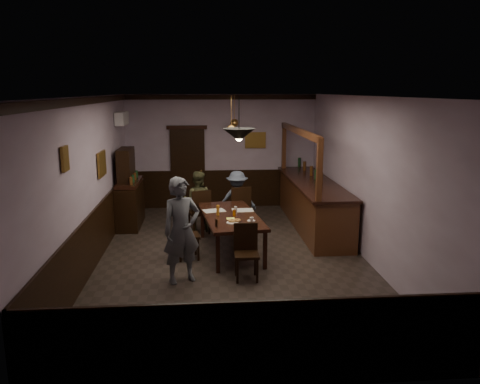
{
  "coord_description": "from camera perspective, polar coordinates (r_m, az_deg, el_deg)",
  "views": [
    {
      "loc": [
        -0.51,
        -8.37,
        3.11
      ],
      "look_at": [
        0.21,
        0.54,
        1.15
      ],
      "focal_mm": 35.0,
      "sensor_mm": 36.0,
      "label": 1
    }
  ],
  "objects": [
    {
      "name": "pastry_plate",
      "position": [
        8.47,
        -0.93,
        -3.75
      ],
      "size": [
        0.22,
        0.22,
        0.01
      ],
      "primitive_type": "cylinder",
      "color": "white",
      "rests_on": "dining_table"
    },
    {
      "name": "pastry_ring_a",
      "position": [
        8.49,
        -1.03,
        -3.52
      ],
      "size": [
        0.13,
        0.13,
        0.04
      ],
      "primitive_type": "torus",
      "color": "#C68C47",
      "rests_on": "pastry_plate"
    },
    {
      "name": "person_seated_right",
      "position": [
        10.61,
        -0.35,
        -0.96
      ],
      "size": [
        0.9,
        0.58,
        1.32
      ],
      "primitive_type": "imported",
      "rotation": [
        0.0,
        0.0,
        3.04
      ],
      "color": "slate",
      "rests_on": "ground"
    },
    {
      "name": "room",
      "position": [
        8.53,
        -1.13,
        1.49
      ],
      "size": [
        5.01,
        8.01,
        3.01
      ],
      "color": "#2D2621",
      "rests_on": "ground"
    },
    {
      "name": "person_standing",
      "position": [
        7.67,
        -7.14,
        -4.65
      ],
      "size": [
        0.76,
        0.65,
        1.75
      ],
      "primitive_type": "imported",
      "rotation": [
        0.0,
        0.0,
        0.43
      ],
      "color": "slate",
      "rests_on": "ground"
    },
    {
      "name": "picture_left_small",
      "position": [
        7.1,
        -20.56,
        3.83
      ],
      "size": [
        0.04,
        0.28,
        0.36
      ],
      "color": "olive",
      "rests_on": "ground"
    },
    {
      "name": "napkin",
      "position": [
        8.75,
        -1.16,
        -3.26
      ],
      "size": [
        0.17,
        0.17,
        0.0
      ],
      "primitive_type": "cube",
      "rotation": [
        0.0,
        0.0,
        0.13
      ],
      "color": "#FCFF5D",
      "rests_on": "dining_table"
    },
    {
      "name": "coffee_cup",
      "position": [
        8.53,
        1.44,
        -3.35
      ],
      "size": [
        0.09,
        0.09,
        0.07
      ],
      "primitive_type": "imported",
      "rotation": [
        0.0,
        0.0,
        0.13
      ],
      "color": "white",
      "rests_on": "saucer"
    },
    {
      "name": "water_glass",
      "position": [
        9.06,
        -0.54,
        -2.23
      ],
      "size": [
        0.06,
        0.06,
        0.15
      ],
      "primitive_type": "cylinder",
      "color": "silver",
      "rests_on": "dining_table"
    },
    {
      "name": "dining_table",
      "position": [
        9.05,
        -1.16,
        -3.17
      ],
      "size": [
        1.27,
        2.31,
        0.75
      ],
      "rotation": [
        0.0,
        0.0,
        0.13
      ],
      "color": "black",
      "rests_on": "ground"
    },
    {
      "name": "beer_glass",
      "position": [
        8.97,
        -2.71,
        -2.23
      ],
      "size": [
        0.06,
        0.06,
        0.2
      ],
      "primitive_type": "cylinder",
      "color": "#BF721E",
      "rests_on": "dining_table"
    },
    {
      "name": "ac_unit",
      "position": [
        11.44,
        -14.21,
        8.69
      ],
      "size": [
        0.2,
        0.85,
        0.3
      ],
      "color": "white",
      "rests_on": "ground"
    },
    {
      "name": "picture_left_large",
      "position": [
        9.47,
        -16.49,
        3.31
      ],
      "size": [
        0.04,
        0.62,
        0.48
      ],
      "color": "olive",
      "rests_on": "ground"
    },
    {
      "name": "soda_can",
      "position": [
        8.91,
        -0.71,
        -2.58
      ],
      "size": [
        0.07,
        0.07,
        0.12
      ],
      "primitive_type": "cylinder",
      "color": "orange",
      "rests_on": "dining_table"
    },
    {
      "name": "chair_side",
      "position": [
        8.78,
        -6.88,
        -4.88
      ],
      "size": [
        0.47,
        0.47,
        0.95
      ],
      "rotation": [
        0.0,
        0.0,
        1.73
      ],
      "color": "black",
      "rests_on": "ground"
    },
    {
      "name": "pendant_iron",
      "position": [
        7.97,
        -0.12,
        6.98
      ],
      "size": [
        0.56,
        0.56,
        0.75
      ],
      "color": "black",
      "rests_on": "ground"
    },
    {
      "name": "pastry_ring_b",
      "position": [
        8.52,
        -0.35,
        -3.46
      ],
      "size": [
        0.13,
        0.13,
        0.04
      ],
      "primitive_type": "torus",
      "color": "#C68C47",
      "rests_on": "pastry_plate"
    },
    {
      "name": "chair_far_right",
      "position": [
        10.36,
        -0.01,
        -1.83
      ],
      "size": [
        0.52,
        0.52,
        1.03
      ],
      "rotation": [
        0.0,
        0.0,
        3.31
      ],
      "color": "black",
      "rests_on": "ground"
    },
    {
      "name": "door_back",
      "position": [
        12.49,
        -6.38,
        2.8
      ],
      "size": [
        0.9,
        0.06,
        2.1
      ],
      "primitive_type": "cube",
      "color": "black",
      "rests_on": "ground"
    },
    {
      "name": "pendant_brass_mid",
      "position": [
        9.78,
        -1.06,
        7.61
      ],
      "size": [
        0.2,
        0.2,
        0.81
      ],
      "color": "#BF8C3F",
      "rests_on": "ground"
    },
    {
      "name": "newspaper_right",
      "position": [
        9.34,
        0.32,
        -2.23
      ],
      "size": [
        0.43,
        0.31,
        0.01
      ],
      "primitive_type": "cube",
      "rotation": [
        0.0,
        0.0,
        0.02
      ],
      "color": "silver",
      "rests_on": "dining_table"
    },
    {
      "name": "bar_counter",
      "position": [
        10.85,
        8.82,
        -1.28
      ],
      "size": [
        0.94,
        4.05,
        2.27
      ],
      "color": "#4A2213",
      "rests_on": "ground"
    },
    {
      "name": "chair_near",
      "position": [
        7.87,
        0.75,
        -6.94
      ],
      "size": [
        0.41,
        0.41,
        0.93
      ],
      "rotation": [
        0.0,
        0.0,
        -0.01
      ],
      "color": "black",
      "rests_on": "ground"
    },
    {
      "name": "saucer",
      "position": [
        8.6,
        1.37,
        -3.51
      ],
      "size": [
        0.15,
        0.15,
        0.01
      ],
      "primitive_type": "cylinder",
      "color": "white",
      "rests_on": "dining_table"
    },
    {
      "name": "person_seated_left",
      "position": [
        10.47,
        -5.18,
        -1.11
      ],
      "size": [
        0.73,
        0.61,
        1.35
      ],
      "primitive_type": "imported",
      "rotation": [
        0.0,
        0.0,
        2.98
      ],
      "color": "#494A2C",
      "rests_on": "ground"
    },
    {
      "name": "pendant_brass_far",
      "position": [
        11.77,
        -0.69,
        8.41
      ],
      "size": [
        0.2,
        0.2,
        0.81
      ],
      "color": "#BF8C3F",
      "rests_on": "ground"
    },
    {
      "name": "sideboard",
      "position": [
        11.09,
        -13.35,
        -0.38
      ],
      "size": [
        0.49,
        1.37,
        1.81
      ],
      "color": "black",
      "rests_on": "ground"
    },
    {
      "name": "chair_far_left",
      "position": [
        10.23,
        -4.89,
        -2.19
      ],
      "size": [
        0.54,
        0.54,
        0.99
      ],
      "rotation": [
        0.0,
        0.0,
        3.46
      ],
      "color": "black",
      "rests_on": "ground"
    },
    {
      "name": "pepper_mill",
      "position": [
        8.23,
        -2.89,
        -3.79
      ],
      "size": [
        0.04,
        0.04,
        0.14
      ],
      "primitive_type": "cylinder",
      "color": "black",
      "rests_on": "dining_table"
    },
    {
      "name": "picture_back",
      "position": [
        12.47,
        1.88,
        6.34
      ],
      "size": [
        0.55,
        0.04,
        0.42
      ],
      "color": "olive",
      "rests_on": "ground"
    },
    {
      "name": "newspaper_left",
      "position": [
        9.32,
        -3.17,
        -2.28
      ],
      "size": [
        0.48,
        0.4,
        0.01
      ],
      "primitive_type": "cube",
      "rotation": [
        0.0,
        0.0,
        0.27
      ],
      "color": "silver",
      "rests_on": "dining_table"
    }
  ]
}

